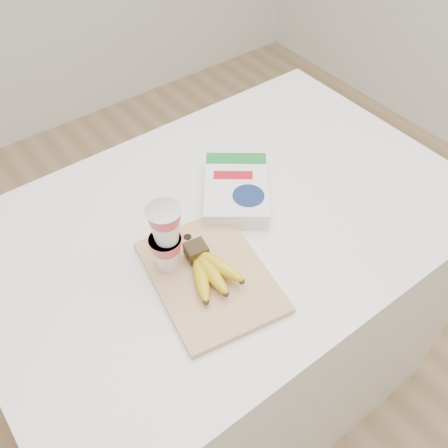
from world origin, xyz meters
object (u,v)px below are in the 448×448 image
bananas (208,269)px  yogurt_stack (166,237)px  cutting_board (210,276)px  cereal_box (236,190)px  table (226,318)px

bananas → yogurt_stack: yogurt_stack is taller
yogurt_stack → cutting_board: bearing=-53.2°
yogurt_stack → cereal_box: 0.30m
table → cutting_board: (-0.15, -0.13, 0.49)m
table → yogurt_stack: 0.63m
cutting_board → cereal_box: 0.28m
table → bananas: 0.56m
cutting_board → cereal_box: bearing=49.5°
cereal_box → table: bearing=-109.0°
table → cutting_board: bearing=-138.1°
bananas → yogurt_stack: (-0.06, 0.08, 0.08)m
bananas → cereal_box: bearing=39.1°
yogurt_stack → table: bearing=14.5°
table → bananas: bananas is taller
bananas → cereal_box: 0.28m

